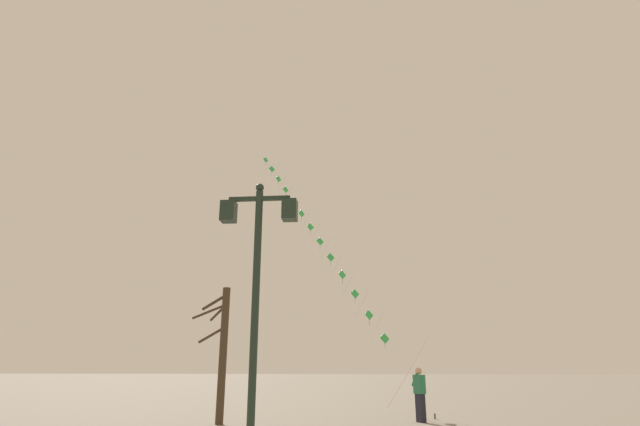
% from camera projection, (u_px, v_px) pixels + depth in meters
% --- Properties ---
extents(ground_plane, '(160.00, 160.00, 0.00)m').
position_uv_depth(ground_plane, '(385.00, 411.00, 19.57)').
color(ground_plane, '#756B5B').
extents(twin_lantern_lamp_post, '(1.48, 0.28, 5.19)m').
position_uv_depth(twin_lantern_lamp_post, '(257.00, 265.00, 9.04)').
color(twin_lantern_lamp_post, '#1E2D23').
rests_on(twin_lantern_lamp_post, ground_plane).
extents(kite_train, '(8.86, 11.56, 15.26)m').
position_uv_depth(kite_train, '(317.00, 237.00, 25.55)').
color(kite_train, brown).
rests_on(kite_train, ground_plane).
extents(kite_flyer, '(0.45, 0.61, 1.71)m').
position_uv_depth(kite_flyer, '(420.00, 393.00, 16.15)').
color(kite_flyer, '#1E1E2D').
rests_on(kite_flyer, ground_plane).
extents(bare_tree, '(1.29, 1.04, 4.32)m').
position_uv_depth(bare_tree, '(222.00, 348.00, 16.04)').
color(bare_tree, '#423323').
rests_on(bare_tree, ground_plane).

